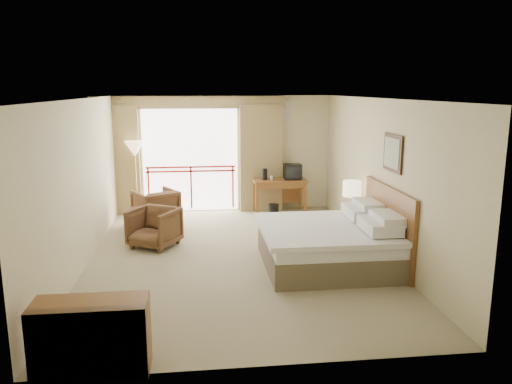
{
  "coord_description": "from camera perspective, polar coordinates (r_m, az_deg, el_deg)",
  "views": [
    {
      "loc": [
        -0.62,
        -8.22,
        2.87
      ],
      "look_at": [
        0.39,
        0.4,
        1.06
      ],
      "focal_mm": 35.0,
      "sensor_mm": 36.0,
      "label": 1
    }
  ],
  "objects": [
    {
      "name": "wall_right",
      "position": [
        8.92,
        13.92,
        1.65
      ],
      "size": [
        0.0,
        7.0,
        7.0
      ],
      "primitive_type": "plane",
      "rotation": [
        1.57,
        0.0,
        -1.57
      ],
      "color": "beige",
      "rests_on": "ground"
    },
    {
      "name": "dresser",
      "position": [
        5.54,
        -18.3,
        -15.48
      ],
      "size": [
        1.15,
        0.49,
        0.77
      ],
      "rotation": [
        0.0,
        0.0,
        -0.0
      ],
      "color": "brown",
      "rests_on": "floor"
    },
    {
      "name": "wall_back",
      "position": [
        11.83,
        -3.63,
        4.4
      ],
      "size": [
        5.0,
        0.0,
        5.0
      ],
      "primitive_type": "plane",
      "rotation": [
        1.57,
        0.0,
        0.0
      ],
      "color": "beige",
      "rests_on": "ground"
    },
    {
      "name": "armchair_near",
      "position": [
        9.45,
        -11.47,
        -6.11
      ],
      "size": [
        1.06,
        1.07,
        0.72
      ],
      "primitive_type": "imported",
      "rotation": [
        0.0,
        0.0,
        -0.51
      ],
      "color": "#4C301C",
      "rests_on": "floor"
    },
    {
      "name": "balcony_railing",
      "position": [
        11.86,
        -7.45,
        1.71
      ],
      "size": [
        2.09,
        0.03,
        1.02
      ],
      "color": "#A6180E",
      "rests_on": "wall_back"
    },
    {
      "name": "book",
      "position": [
        10.06,
        -12.9,
        -1.8
      ],
      "size": [
        0.21,
        0.25,
        0.02
      ],
      "primitive_type": "imported",
      "rotation": [
        0.0,
        0.0,
        0.23
      ],
      "color": "white",
      "rests_on": "side_table"
    },
    {
      "name": "cup",
      "position": [
        11.46,
        1.77,
        1.62
      ],
      "size": [
        0.09,
        0.09,
        0.1
      ],
      "primitive_type": "cylinder",
      "rotation": [
        0.0,
        0.0,
        -0.26
      ],
      "color": "white",
      "rests_on": "desk"
    },
    {
      "name": "armchair_far",
      "position": [
        10.93,
        -11.32,
        -3.65
      ],
      "size": [
        1.12,
        1.13,
        0.76
      ],
      "primitive_type": "imported",
      "rotation": [
        0.0,
        0.0,
        -2.64
      ],
      "color": "#4C301C",
      "rests_on": "floor"
    },
    {
      "name": "nightstand",
      "position": [
        9.59,
        10.83,
        -4.12
      ],
      "size": [
        0.4,
        0.47,
        0.55
      ],
      "primitive_type": "cube",
      "rotation": [
        0.0,
        0.0,
        0.04
      ],
      "color": "brown",
      "rests_on": "floor"
    },
    {
      "name": "curtain_right",
      "position": [
        11.77,
        0.56,
        3.9
      ],
      "size": [
        1.0,
        0.26,
        2.5
      ],
      "primitive_type": "cube",
      "color": "olive",
      "rests_on": "wall_back"
    },
    {
      "name": "balcony_door",
      "position": [
        11.82,
        -7.49,
        3.58
      ],
      "size": [
        2.4,
        0.0,
        2.4
      ],
      "primitive_type": "plane",
      "rotation": [
        1.57,
        0.0,
        0.0
      ],
      "color": "white",
      "rests_on": "wall_back"
    },
    {
      "name": "framed_art",
      "position": [
        8.28,
        15.35,
        4.32
      ],
      "size": [
        0.04,
        0.72,
        0.6
      ],
      "color": "black",
      "rests_on": "wall_right"
    },
    {
      "name": "hvac_vent",
      "position": [
        11.85,
        2.69,
        9.28
      ],
      "size": [
        0.5,
        0.04,
        0.5
      ],
      "primitive_type": "cube",
      "color": "silver",
      "rests_on": "wall_back"
    },
    {
      "name": "side_table",
      "position": [
        10.1,
        -12.85,
        -2.78
      ],
      "size": [
        0.51,
        0.51,
        0.55
      ],
      "rotation": [
        0.0,
        0.0,
        0.05
      ],
      "color": "black",
      "rests_on": "floor"
    },
    {
      "name": "wastebasket",
      "position": [
        11.32,
        2.02,
        -2.12
      ],
      "size": [
        0.3,
        0.3,
        0.29
      ],
      "primitive_type": "cylinder",
      "rotation": [
        0.0,
        0.0,
        -0.34
      ],
      "color": "black",
      "rests_on": "floor"
    },
    {
      "name": "desk",
      "position": [
        11.63,
        2.67,
        0.64
      ],
      "size": [
        1.22,
        0.59,
        0.8
      ],
      "rotation": [
        0.0,
        0.0,
        0.0
      ],
      "color": "brown",
      "rests_on": "floor"
    },
    {
      "name": "table_lamp",
      "position": [
        9.46,
        10.91,
        0.31
      ],
      "size": [
        0.34,
        0.34,
        0.61
      ],
      "rotation": [
        0.0,
        0.0,
        0.2
      ],
      "color": "tan",
      "rests_on": "nightstand"
    },
    {
      "name": "ceiling",
      "position": [
        8.24,
        -2.39,
        10.62
      ],
      "size": [
        7.0,
        7.0,
        0.0
      ],
      "primitive_type": "plane",
      "rotation": [
        3.14,
        0.0,
        0.0
      ],
      "color": "white",
      "rests_on": "wall_back"
    },
    {
      "name": "wall_front",
      "position": [
        4.99,
        0.8,
        -5.91
      ],
      "size": [
        5.0,
        0.0,
        5.0
      ],
      "primitive_type": "plane",
      "rotation": [
        -1.57,
        0.0,
        0.0
      ],
      "color": "beige",
      "rests_on": "ground"
    },
    {
      "name": "floor_lamp",
      "position": [
        11.48,
        -13.71,
        4.49
      ],
      "size": [
        0.44,
        0.44,
        1.71
      ],
      "rotation": [
        0.0,
        0.0,
        -0.38
      ],
      "color": "tan",
      "rests_on": "floor"
    },
    {
      "name": "bed",
      "position": [
        8.29,
        8.49,
        -5.83
      ],
      "size": [
        2.13,
        2.06,
        0.97
      ],
      "color": "brown",
      "rests_on": "floor"
    },
    {
      "name": "headboard",
      "position": [
        8.51,
        14.84,
        -3.72
      ],
      "size": [
        0.06,
        2.1,
        1.3
      ],
      "primitive_type": "cube",
      "color": "brown",
      "rests_on": "wall_right"
    },
    {
      "name": "valance",
      "position": [
        11.6,
        -7.68,
        10.12
      ],
      "size": [
        4.4,
        0.22,
        0.28
      ],
      "primitive_type": "cube",
      "color": "olive",
      "rests_on": "wall_back"
    },
    {
      "name": "phone",
      "position": [
        9.35,
        10.88,
        -2.52
      ],
      "size": [
        0.22,
        0.19,
        0.08
      ],
      "primitive_type": "cube",
      "rotation": [
        0.0,
        0.0,
        -0.25
      ],
      "color": "black",
      "rests_on": "nightstand"
    },
    {
      "name": "tv",
      "position": [
        11.56,
        4.2,
        2.33
      ],
      "size": [
        0.39,
        0.31,
        0.36
      ],
      "rotation": [
        0.0,
        0.0,
        -0.32
      ],
      "color": "black",
      "rests_on": "desk"
    },
    {
      "name": "floor",
      "position": [
        8.73,
        -2.24,
        -7.4
      ],
      "size": [
        7.0,
        7.0,
        0.0
      ],
      "primitive_type": "plane",
      "color": "gray",
      "rests_on": "ground"
    },
    {
      "name": "coffee_maker",
      "position": [
        11.47,
        1.0,
        2.03
      ],
      "size": [
        0.15,
        0.15,
        0.26
      ],
      "primitive_type": "cylinder",
      "rotation": [
        0.0,
        0.0,
        -0.28
      ],
      "color": "black",
      "rests_on": "desk"
    },
    {
      "name": "curtain_left",
      "position": [
        11.82,
        -15.54,
        3.5
      ],
      "size": [
        1.0,
        0.26,
        2.5
      ],
      "primitive_type": "cube",
      "color": "olive",
      "rests_on": "wall_back"
    },
    {
      "name": "wall_left",
      "position": [
        8.56,
        -19.24,
        0.92
      ],
      "size": [
        0.0,
        7.0,
        7.0
      ],
      "primitive_type": "plane",
      "rotation": [
        1.57,
        0.0,
        1.57
      ],
      "color": "beige",
      "rests_on": "ground"
    }
  ]
}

